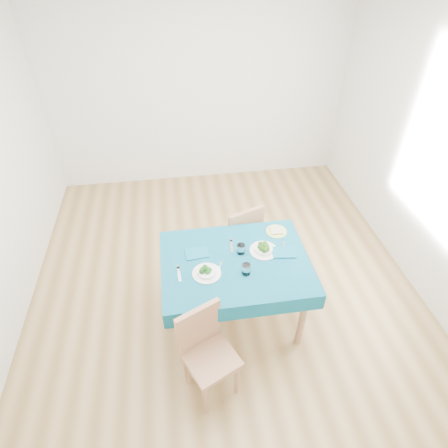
{
  "coord_description": "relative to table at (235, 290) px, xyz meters",
  "views": [
    {
      "loc": [
        -0.41,
        -2.66,
        3.05
      ],
      "look_at": [
        0.0,
        0.0,
        0.85
      ],
      "focal_mm": 30.0,
      "sensor_mm": 36.0,
      "label": 1
    }
  ],
  "objects": [
    {
      "name": "bowl_near",
      "position": [
        -0.26,
        -0.11,
        0.42
      ],
      "size": [
        0.24,
        0.24,
        0.07
      ],
      "primitive_type": null,
      "color": "white",
      "rests_on": "table"
    },
    {
      "name": "napkin_far",
      "position": [
        0.44,
        0.04,
        0.39
      ],
      "size": [
        0.22,
        0.17,
        0.01
      ],
      "primitive_type": "cube",
      "rotation": [
        0.0,
        0.0,
        -0.13
      ],
      "color": "#0E5B76",
      "rests_on": "table"
    },
    {
      "name": "knife_near",
      "position": [
        -0.16,
        -0.08,
        0.38
      ],
      "size": [
        0.09,
        0.19,
        0.0
      ],
      "primitive_type": "cube",
      "rotation": [
        0.0,
        0.0,
        -0.38
      ],
      "color": "silver",
      "rests_on": "table"
    },
    {
      "name": "room_shell",
      "position": [
        -0.04,
        0.4,
        0.97
      ],
      "size": [
        4.02,
        4.52,
        2.73
      ],
      "color": "olive",
      "rests_on": "ground"
    },
    {
      "name": "bread_slice",
      "position": [
        0.45,
        0.33,
        0.4
      ],
      "size": [
        0.12,
        0.12,
        0.02
      ],
      "primitive_type": "cube",
      "rotation": [
        0.0,
        0.0,
        -0.08
      ],
      "color": "beige",
      "rests_on": "side_plate"
    },
    {
      "name": "napkin_near",
      "position": [
        -0.32,
        0.14,
        0.38
      ],
      "size": [
        0.21,
        0.15,
        0.01
      ],
      "primitive_type": "cube",
      "rotation": [
        0.0,
        0.0,
        0.08
      ],
      "color": "#0E5B76",
      "rests_on": "table"
    },
    {
      "name": "knife_far",
      "position": [
        0.44,
        0.08,
        0.38
      ],
      "size": [
        0.09,
        0.2,
        0.0
      ],
      "primitive_type": "cube",
      "rotation": [
        0.0,
        0.0,
        -0.38
      ],
      "color": "silver",
      "rests_on": "table"
    },
    {
      "name": "tumbler_side",
      "position": [
        0.06,
        -0.15,
        0.43
      ],
      "size": [
        0.07,
        0.07,
        0.1
      ],
      "primitive_type": "cylinder",
      "color": "white",
      "rests_on": "table"
    },
    {
      "name": "chair_far",
      "position": [
        0.15,
        0.73,
        0.12
      ],
      "size": [
        0.52,
        0.54,
        0.99
      ],
      "primitive_type": "cube",
      "rotation": [
        0.0,
        0.0,
        3.5
      ],
      "color": "#966846",
      "rests_on": "ground"
    },
    {
      "name": "side_plate",
      "position": [
        0.45,
        0.33,
        0.38
      ],
      "size": [
        0.2,
        0.2,
        0.01
      ],
      "primitive_type": "cylinder",
      "color": "#C6D367",
      "rests_on": "table"
    },
    {
      "name": "fork_near",
      "position": [
        -0.49,
        -0.08,
        0.38
      ],
      "size": [
        0.03,
        0.17,
        0.0
      ],
      "primitive_type": "cube",
      "rotation": [
        0.0,
        0.0,
        0.05
      ],
      "color": "silver",
      "rests_on": "table"
    },
    {
      "name": "table",
      "position": [
        0.0,
        0.0,
        0.0
      ],
      "size": [
        1.28,
        0.97,
        0.76
      ],
      "primitive_type": "cube",
      "color": "#09516B",
      "rests_on": "ground"
    },
    {
      "name": "bowl_far",
      "position": [
        0.27,
        0.09,
        0.42
      ],
      "size": [
        0.25,
        0.25,
        0.08
      ],
      "primitive_type": null,
      "color": "white",
      "rests_on": "table"
    },
    {
      "name": "chair_near",
      "position": [
        -0.31,
        -0.69,
        0.09
      ],
      "size": [
        0.51,
        0.53,
        0.93
      ],
      "primitive_type": "cube",
      "rotation": [
        0.0,
        0.0,
        0.43
      ],
      "color": "#966846",
      "rests_on": "ground"
    },
    {
      "name": "tumbler_center",
      "position": [
        0.06,
        0.09,
        0.43
      ],
      "size": [
        0.07,
        0.07,
        0.09
      ],
      "primitive_type": "cylinder",
      "color": "white",
      "rests_on": "table"
    },
    {
      "name": "fork_far",
      "position": [
        -0.0,
        0.19,
        0.38
      ],
      "size": [
        0.04,
        0.17,
        0.0
      ],
      "primitive_type": "cube",
      "rotation": [
        0.0,
        0.0,
        -0.1
      ],
      "color": "silver",
      "rests_on": "table"
    }
  ]
}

